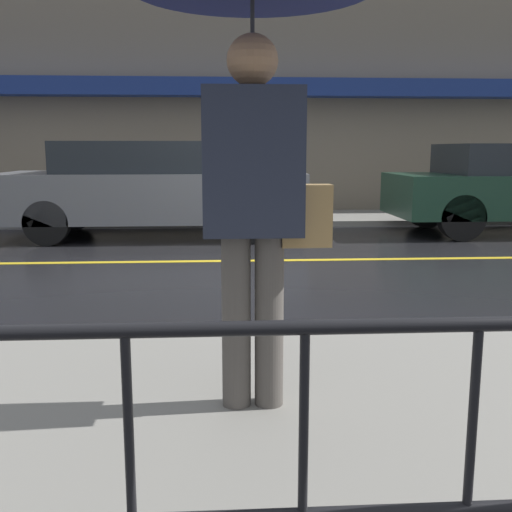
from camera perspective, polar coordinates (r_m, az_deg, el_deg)
ground_plane at (r=7.51m, az=1.17°, el=-0.44°), size 80.00×80.00×0.00m
sidewalk_near at (r=2.97m, az=9.06°, el=-16.53°), size 28.00×3.03×0.10m
sidewalk_far at (r=11.73m, az=-0.54°, el=3.63°), size 28.00×2.05×0.10m
lane_marking at (r=7.51m, az=1.17°, el=-0.41°), size 25.20×0.12×0.01m
building_storefront at (r=12.86m, az=-0.84°, el=15.84°), size 28.00×0.85×5.32m
railing_foreground at (r=1.62m, az=19.81°, el=-16.41°), size 12.00×0.04×0.89m
pedestrian at (r=2.91m, az=-0.24°, el=19.98°), size 1.13×1.13×2.23m
car_grey at (r=9.70m, az=-9.98°, el=6.40°), size 4.71×1.89×1.50m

